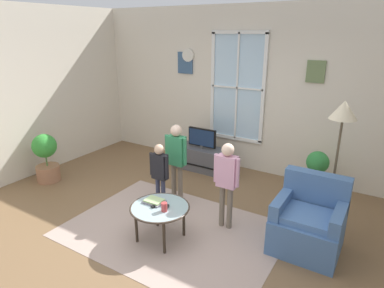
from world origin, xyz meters
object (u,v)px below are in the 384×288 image
at_px(person_black_shirt, 160,170).
at_px(person_green_shirt, 176,155).
at_px(remote_near_books, 166,208).
at_px(person_pink_shirt, 227,176).
at_px(cup, 164,207).
at_px(floor_lamp, 342,124).
at_px(book_stack, 154,201).
at_px(potted_plant_corner, 46,157).
at_px(tv_stand, 202,159).
at_px(television, 202,138).
at_px(armchair, 308,223).
at_px(coffee_table, 160,209).
at_px(potted_plant_by_window, 317,171).
at_px(remote_near_cup, 156,205).

bearing_deg(person_black_shirt, person_green_shirt, 82.84).
relative_size(remote_near_books, person_pink_shirt, 0.12).
height_order(cup, floor_lamp, floor_lamp).
bearing_deg(cup, person_green_shirt, 116.05).
xyz_separation_m(book_stack, person_pink_shirt, (0.69, 0.62, 0.26)).
relative_size(remote_near_books, potted_plant_corner, 0.17).
xyz_separation_m(tv_stand, floor_lamp, (2.38, -0.86, 1.22)).
height_order(television, armchair, armchair).
xyz_separation_m(armchair, coffee_table, (-1.58, -0.78, 0.09)).
bearing_deg(tv_stand, person_green_shirt, -76.66).
height_order(television, book_stack, television).
xyz_separation_m(person_pink_shirt, potted_plant_corner, (-3.24, -0.31, -0.29)).
bearing_deg(coffee_table, person_green_shirt, 111.75).
relative_size(person_black_shirt, potted_plant_by_window, 1.40).
height_order(remote_near_books, remote_near_cup, same).
relative_size(armchair, floor_lamp, 0.51).
xyz_separation_m(tv_stand, coffee_table, (0.66, -2.17, 0.21)).
bearing_deg(potted_plant_corner, person_pink_shirt, 5.49).
bearing_deg(person_green_shirt, person_pink_shirt, -13.99).
relative_size(person_black_shirt, potted_plant_corner, 1.21).
xyz_separation_m(book_stack, person_green_shirt, (-0.23, 0.84, 0.29)).
relative_size(potted_plant_corner, floor_lamp, 0.49).
height_order(person_green_shirt, person_black_shirt, person_green_shirt).
xyz_separation_m(tv_stand, person_pink_shirt, (1.22, -1.50, 0.52)).
distance_m(book_stack, potted_plant_corner, 2.57).
bearing_deg(remote_near_cup, potted_plant_by_window, 57.67).
relative_size(person_pink_shirt, person_black_shirt, 1.15).
height_order(armchair, potted_plant_by_window, armchair).
bearing_deg(remote_near_books, coffee_table, -178.49).
bearing_deg(potted_plant_corner, tv_stand, 42.01).
distance_m(person_pink_shirt, person_green_shirt, 0.95).
bearing_deg(person_pink_shirt, coffee_table, -130.34).
bearing_deg(floor_lamp, remote_near_cup, -143.41).
bearing_deg(armchair, tv_stand, 148.35).
height_order(person_green_shirt, potted_plant_corner, person_green_shirt).
distance_m(book_stack, remote_near_cup, 0.09).
xyz_separation_m(person_green_shirt, floor_lamp, (2.08, 0.41, 0.67)).
distance_m(book_stack, remote_near_books, 0.22).
relative_size(armchair, person_green_shirt, 0.72).
xyz_separation_m(cup, potted_plant_corner, (-2.78, 0.41, -0.06)).
xyz_separation_m(book_stack, potted_plant_by_window, (1.48, 2.17, -0.06)).
height_order(armchair, remote_near_books, armchair).
relative_size(person_pink_shirt, person_green_shirt, 0.96).
distance_m(television, person_black_shirt, 1.64).
xyz_separation_m(television, potted_plant_by_window, (2.02, 0.06, -0.21)).
bearing_deg(remote_near_cup, armchair, 25.87).
bearing_deg(potted_plant_by_window, coffee_table, -121.47).
bearing_deg(potted_plant_corner, television, 41.97).
height_order(television, potted_plant_corner, potted_plant_corner).
distance_m(tv_stand, television, 0.41).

